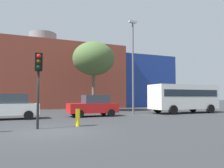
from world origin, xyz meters
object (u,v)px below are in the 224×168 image
object	(u,v)px
bollard_yellow_1	(78,118)
street_lamp	(133,61)
traffic_light_island	(39,73)
white_bus	(184,96)
parked_car_2	(9,107)
parked_car_3	(93,106)
bare_tree_0	(94,59)

from	to	relation	value
bollard_yellow_1	street_lamp	world-z (taller)	street_lamp
street_lamp	bollard_yellow_1	bearing A→B (deg)	-135.62
traffic_light_island	street_lamp	distance (m)	11.88
white_bus	bollard_yellow_1	world-z (taller)	white_bus
traffic_light_island	parked_car_2	bearing A→B (deg)	-162.82
parked_car_3	bollard_yellow_1	size ratio (longest dim) A/B	4.29
parked_car_2	bare_tree_0	world-z (taller)	bare_tree_0
bare_tree_0	bollard_yellow_1	world-z (taller)	bare_tree_0
bollard_yellow_1	street_lamp	size ratio (longest dim) A/B	0.10
traffic_light_island	street_lamp	bearing A→B (deg)	131.47
white_bus	street_lamp	bearing A→B (deg)	-15.63
white_bus	bollard_yellow_1	xyz separation A→B (m)	(-11.94, -5.60, -1.16)
parked_car_3	bare_tree_0	xyz separation A→B (m)	(2.14, 6.44, 4.98)
parked_car_3	street_lamp	size ratio (longest dim) A/B	0.44
parked_car_2	white_bus	world-z (taller)	white_bus
parked_car_3	traffic_light_island	world-z (taller)	traffic_light_island
parked_car_2	traffic_light_island	size ratio (longest dim) A/B	1.10
white_bus	street_lamp	world-z (taller)	street_lamp
parked_car_2	white_bus	bearing A→B (deg)	-179.68
bare_tree_0	street_lamp	bearing A→B (deg)	-65.46
white_bus	bollard_yellow_1	size ratio (longest dim) A/B	7.40
parked_car_3	traffic_light_island	bearing A→B (deg)	50.64
parked_car_2	parked_car_3	distance (m)	6.18
parked_car_2	bare_tree_0	size ratio (longest dim) A/B	0.53
parked_car_2	white_bus	size ratio (longest dim) A/B	0.60
white_bus	bare_tree_0	size ratio (longest dim) A/B	0.88
parked_car_2	bare_tree_0	xyz separation A→B (m)	(8.32, 6.44, 4.95)
bare_tree_0	traffic_light_island	bearing A→B (deg)	-119.39
bollard_yellow_1	street_lamp	xyz separation A→B (m)	(7.10, 6.95, 4.52)
parked_car_3	street_lamp	distance (m)	6.22
parked_car_2	bollard_yellow_1	xyz separation A→B (m)	(3.50, -5.51, -0.42)
bollard_yellow_1	bare_tree_0	bearing A→B (deg)	68.02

